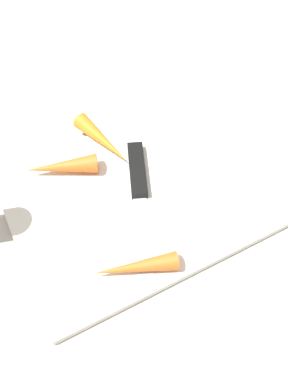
{
  "coord_description": "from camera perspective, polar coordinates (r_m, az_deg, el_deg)",
  "views": [
    {
      "loc": [
        0.14,
        0.27,
        0.47
      ],
      "look_at": [
        0.0,
        0.0,
        0.01
      ],
      "focal_mm": 37.41,
      "sensor_mm": 36.0,
      "label": 1
    }
  ],
  "objects": [
    {
      "name": "carrot_medium",
      "position": [
        0.48,
        -1.32,
        -10.65
      ],
      "size": [
        0.11,
        0.05,
        0.02
      ],
      "primitive_type": "cone",
      "rotation": [
        0.0,
        1.57,
        5.97
      ],
      "color": "orange",
      "rests_on": "cutting_board"
    },
    {
      "name": "carrot_shortest",
      "position": [
        0.56,
        -11.7,
        3.54
      ],
      "size": [
        0.1,
        0.06,
        0.03
      ],
      "primitive_type": "cone",
      "rotation": [
        0.0,
        1.57,
        5.94
      ],
      "color": "orange",
      "rests_on": "cutting_board"
    },
    {
      "name": "cutting_board",
      "position": [
        0.55,
        -0.0,
        -0.34
      ],
      "size": [
        0.36,
        0.26,
        0.01
      ],
      "primitive_type": "cube",
      "color": "silver",
      "rests_on": "ground_plane"
    },
    {
      "name": "knife",
      "position": [
        0.55,
        -0.86,
        2.05
      ],
      "size": [
        0.09,
        0.19,
        0.01
      ],
      "rotation": [
        0.0,
        0.0,
        1.18
      ],
      "color": "#B7B7BC",
      "rests_on": "cutting_board"
    },
    {
      "name": "carrot_longest",
      "position": [
        0.59,
        -5.96,
        7.42
      ],
      "size": [
        0.05,
        0.11,
        0.03
      ],
      "primitive_type": "cone",
      "rotation": [
        0.0,
        1.57,
        1.85
      ],
      "color": "orange",
      "rests_on": "cutting_board"
    },
    {
      "name": "ground_plane",
      "position": [
        0.56,
        -0.0,
        -0.68
      ],
      "size": [
        1.4,
        1.4,
        0.0
      ],
      "primitive_type": "plane",
      "color": "#ADA8A0"
    }
  ]
}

